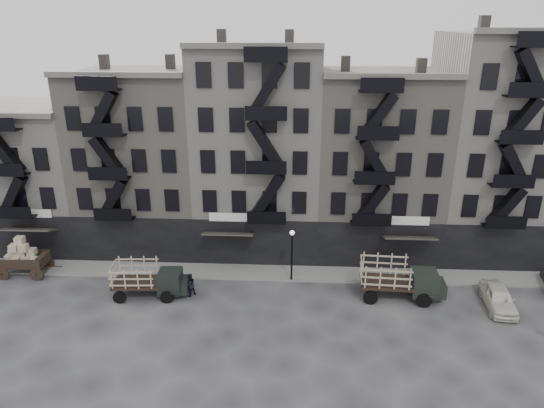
{
  "coord_description": "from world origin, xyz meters",
  "views": [
    {
      "loc": [
        3.22,
        -30.24,
        18.9
      ],
      "look_at": [
        1.43,
        4.0,
        5.82
      ],
      "focal_mm": 32.0,
      "sensor_mm": 36.0,
      "label": 1
    }
  ],
  "objects_px": {
    "stake_truck_east": "(400,277)",
    "pedestrian_mid": "(190,285)",
    "stake_truck_west": "(148,277)",
    "car_east": "(498,297)",
    "wagon": "(21,254)"
  },
  "relations": [
    {
      "from": "stake_truck_west",
      "to": "pedestrian_mid",
      "type": "height_order",
      "value": "stake_truck_west"
    },
    {
      "from": "car_east",
      "to": "stake_truck_east",
      "type": "bearing_deg",
      "value": 176.76
    },
    {
      "from": "car_east",
      "to": "pedestrian_mid",
      "type": "distance_m",
      "value": 21.85
    },
    {
      "from": "stake_truck_east",
      "to": "pedestrian_mid",
      "type": "xyz_separation_m",
      "value": [
        -15.12,
        -0.55,
        -0.82
      ]
    },
    {
      "from": "wagon",
      "to": "stake_truck_east",
      "type": "height_order",
      "value": "wagon"
    },
    {
      "from": "stake_truck_east",
      "to": "wagon",
      "type": "bearing_deg",
      "value": 179.44
    },
    {
      "from": "stake_truck_east",
      "to": "pedestrian_mid",
      "type": "bearing_deg",
      "value": -174.72
    },
    {
      "from": "pedestrian_mid",
      "to": "stake_truck_east",
      "type": "bearing_deg",
      "value": 139.5
    },
    {
      "from": "stake_truck_east",
      "to": "car_east",
      "type": "relative_size",
      "value": 1.36
    },
    {
      "from": "car_east",
      "to": "pedestrian_mid",
      "type": "bearing_deg",
      "value": -176.37
    },
    {
      "from": "stake_truck_west",
      "to": "stake_truck_east",
      "type": "height_order",
      "value": "stake_truck_east"
    },
    {
      "from": "pedestrian_mid",
      "to": "stake_truck_west",
      "type": "bearing_deg",
      "value": -39.71
    },
    {
      "from": "wagon",
      "to": "stake_truck_west",
      "type": "xyz_separation_m",
      "value": [
        10.77,
        -2.59,
        -0.27
      ]
    },
    {
      "from": "wagon",
      "to": "stake_truck_west",
      "type": "height_order",
      "value": "wagon"
    },
    {
      "from": "wagon",
      "to": "car_east",
      "type": "bearing_deg",
      "value": -6.13
    }
  ]
}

